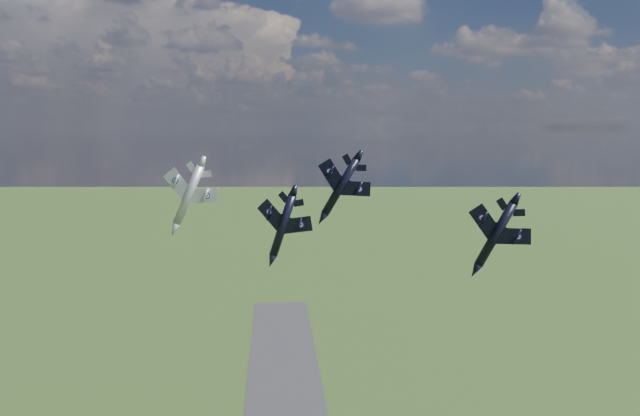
{
  "coord_description": "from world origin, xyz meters",
  "views": [
    {
      "loc": [
        -3.53,
        -79.67,
        94.25
      ],
      "look_at": [
        3.42,
        11.87,
        82.41
      ],
      "focal_mm": 35.0,
      "sensor_mm": 36.0,
      "label": 1
    }
  ],
  "objects_px": {
    "jet_lead_navy": "(283,225)",
    "jet_high_navy": "(341,186)",
    "jet_right_navy": "(496,234)",
    "jet_left_silver": "(189,195)"
  },
  "relations": [
    {
      "from": "jet_lead_navy",
      "to": "jet_left_silver",
      "type": "bearing_deg",
      "value": 161.77
    },
    {
      "from": "jet_right_navy",
      "to": "jet_high_navy",
      "type": "bearing_deg",
      "value": 140.67
    },
    {
      "from": "jet_high_navy",
      "to": "jet_right_navy",
      "type": "bearing_deg",
      "value": -48.55
    },
    {
      "from": "jet_high_navy",
      "to": "jet_left_silver",
      "type": "height_order",
      "value": "jet_high_navy"
    },
    {
      "from": "jet_right_navy",
      "to": "jet_left_silver",
      "type": "bearing_deg",
      "value": 172.74
    },
    {
      "from": "jet_right_navy",
      "to": "jet_left_silver",
      "type": "relative_size",
      "value": 0.9
    },
    {
      "from": "jet_lead_navy",
      "to": "jet_high_navy",
      "type": "distance_m",
      "value": 21.94
    },
    {
      "from": "jet_lead_navy",
      "to": "jet_right_navy",
      "type": "distance_m",
      "value": 28.74
    },
    {
      "from": "jet_high_navy",
      "to": "jet_left_silver",
      "type": "distance_m",
      "value": 25.75
    },
    {
      "from": "jet_lead_navy",
      "to": "jet_left_silver",
      "type": "relative_size",
      "value": 0.91
    }
  ]
}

